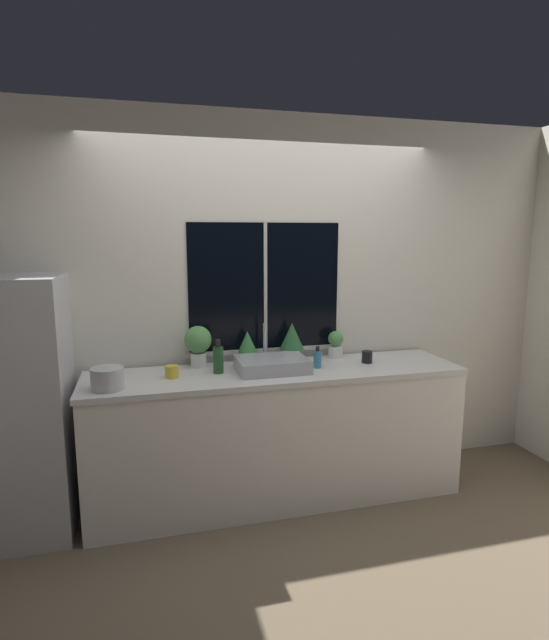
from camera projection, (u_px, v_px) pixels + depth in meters
The scene contains 15 objects.
ground_plane at pixel (289, 519), 3.29m from camera, with size 14.00×14.00×0.00m, color brown.
wall_back at pixel (264, 302), 3.70m from camera, with size 8.00×0.09×2.70m.
wall_right at pixel (467, 284), 5.07m from camera, with size 0.06×7.00×2.70m.
counter at pixel (277, 434), 3.49m from camera, with size 2.58×0.63×0.93m.
refrigerator at pixel (8, 407), 3.05m from camera, with size 0.71×0.68×1.61m.
sink at pixel (272, 364), 3.40m from camera, with size 0.48×0.40×0.29m.
potted_plant_far_left at pixel (198, 343), 3.48m from camera, with size 0.19×0.19×0.29m.
potted_plant_center_left at pixel (247, 347), 3.58m from camera, with size 0.14×0.14×0.24m.
potted_plant_center_right at pixel (292, 338), 3.65m from camera, with size 0.18×0.18×0.28m.
potted_plant_far_right at pixel (336, 344), 3.75m from camera, with size 0.11×0.11×0.20m.
soap_bottle at pixel (317, 359), 3.47m from camera, with size 0.06×0.06×0.15m.
bottle_tall at pixel (218, 359), 3.33m from camera, with size 0.07×0.07×0.23m.
mug_yellow at pixel (172, 372), 3.23m from camera, with size 0.09×0.09×0.08m.
mug_black at pixel (367, 357), 3.61m from camera, with size 0.08×0.08×0.09m.
kettle at pixel (107, 378), 2.98m from camera, with size 0.20×0.20×0.15m.
Camera 1 is at (-0.86, -2.89, 1.85)m, focal length 28.00 mm.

